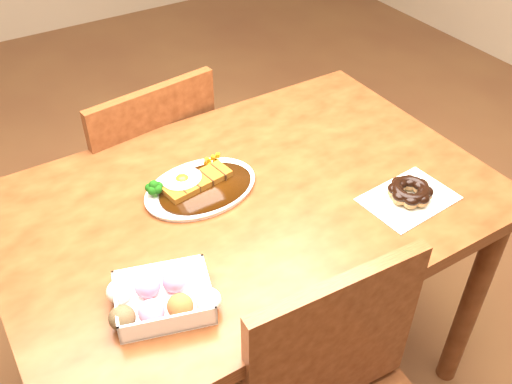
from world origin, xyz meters
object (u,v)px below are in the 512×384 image
table (249,227)px  donut_box (161,298)px  chair_far (144,180)px  katsu_curry_plate (198,186)px  pon_de_ring (410,192)px

table → donut_box: size_ratio=5.34×
chair_far → katsu_curry_plate: bearing=81.6°
chair_far → pon_de_ring: (0.41, -0.75, 0.29)m
donut_box → chair_far: bearing=72.0°
chair_far → donut_box: size_ratio=3.87×
donut_box → pon_de_ring: donut_box is taller
chair_far → katsu_curry_plate: size_ratio=2.89×
katsu_curry_plate → pon_de_ring: size_ratio=1.30×
pon_de_ring → katsu_curry_plate: bearing=144.5°
table → chair_far: (-0.08, 0.54, -0.17)m
table → pon_de_ring: 0.41m
chair_far → katsu_curry_plate: chair_far is taller
donut_box → pon_de_ring: bearing=-1.1°
table → pon_de_ring: bearing=-32.9°
donut_box → pon_de_ring: size_ratio=0.97×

